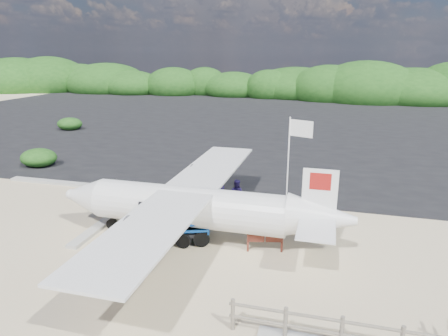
% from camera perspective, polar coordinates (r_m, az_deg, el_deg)
% --- Properties ---
extents(ground, '(160.00, 160.00, 0.00)m').
position_cam_1_polar(ground, '(17.27, -4.62, -10.29)').
color(ground, beige).
extents(asphalt_apron, '(90.00, 50.00, 0.04)m').
position_cam_1_polar(asphalt_apron, '(45.48, 8.04, 6.53)').
color(asphalt_apron, '#B2B2B2').
rests_on(asphalt_apron, ground).
extents(lagoon, '(9.00, 7.00, 0.40)m').
position_cam_1_polar(lagoon, '(22.80, -25.24, -5.07)').
color(lagoon, '#B2B2B2').
rests_on(lagoon, ground).
extents(vegetation_band, '(124.00, 8.00, 4.40)m').
position_cam_1_polar(vegetation_band, '(70.13, 10.61, 9.90)').
color(vegetation_band, '#B2B2B2').
rests_on(vegetation_band, ground).
extents(baggage_cart, '(3.66, 2.86, 1.61)m').
position_cam_1_polar(baggage_cart, '(17.37, -7.20, -10.20)').
color(baggage_cart, '#0B44AC').
rests_on(baggage_cart, ground).
extents(flagpole, '(1.11, 0.77, 5.14)m').
position_cam_1_polar(flagpole, '(18.21, 8.68, -8.95)').
color(flagpole, white).
rests_on(flagpole, ground).
extents(signboard, '(1.52, 0.47, 1.26)m').
position_cam_1_polar(signboard, '(16.44, 5.81, -11.78)').
color(signboard, '#5B261A').
rests_on(signboard, ground).
extents(crew_a, '(0.66, 0.51, 1.62)m').
position_cam_1_polar(crew_a, '(20.88, -0.73, -2.95)').
color(crew_a, '#1B1349').
rests_on(crew_a, ground).
extents(crew_b, '(0.82, 0.67, 1.57)m').
position_cam_1_polar(crew_b, '(20.16, 1.76, -3.76)').
color(crew_b, '#1B1349').
rests_on(crew_b, ground).
extents(aircraft_large, '(15.09, 15.09, 4.50)m').
position_cam_1_polar(aircraft_large, '(40.10, 28.93, 3.28)').
color(aircraft_large, '#B2B2B2').
rests_on(aircraft_large, ground).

